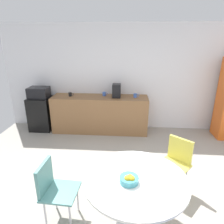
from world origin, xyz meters
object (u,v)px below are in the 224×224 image
microwave (39,92)px  mug_red (135,95)px  chair_yellow (176,159)px  mug_green (104,94)px  round_table (135,187)px  mini_fridge (41,113)px  coffee_maker (117,91)px  chair_teal (53,185)px  fruit_bowl (129,179)px  mug_white (70,94)px

microwave → mug_red: microwave is taller
chair_yellow → mug_red: size_ratio=6.43×
mug_green → round_table: bearing=-76.8°
mini_fridge → mug_red: 2.44m
mug_green → coffee_maker: coffee_maker is taller
mini_fridge → coffee_maker: 2.03m
microwave → coffee_maker: size_ratio=1.50×
round_table → chair_teal: (-1.01, 0.06, -0.09)m
fruit_bowl → mini_fridge: bearing=127.7°
chair_yellow → mini_fridge: bearing=145.6°
mug_white → coffee_maker: (1.14, -0.00, 0.11)m
coffee_maker → chair_teal: bearing=-103.2°
chair_yellow → mug_white: 2.99m
mug_red → coffee_maker: size_ratio=0.40×
microwave → mug_green: size_ratio=3.72×
round_table → mug_white: mug_white is taller
chair_yellow → mug_red: (-0.57, 2.03, 0.43)m
mini_fridge → coffee_maker: coffee_maker is taller
mini_fridge → mug_red: mug_red is taller
coffee_maker → chair_yellow: bearing=-63.2°
microwave → mug_white: microwave is taller
mini_fridge → chair_teal: mini_fridge is taller
chair_yellow → chair_teal: bearing=-156.6°
mug_green → mug_red: bearing=-6.8°
chair_yellow → coffee_maker: (-1.02, 2.02, 0.54)m
mug_green → fruit_bowl: bearing=-78.5°
fruit_bowl → mug_red: bearing=87.0°
mini_fridge → microwave: (0.00, 0.00, 0.55)m
fruit_bowl → chair_yellow: bearing=49.8°
fruit_bowl → mug_green: 3.05m
mug_white → fruit_bowl: bearing=-63.5°
microwave → mini_fridge: bearing=0.0°
mug_white → mug_red: size_ratio=1.00×
round_table → fruit_bowl: (-0.08, -0.08, 0.17)m
mug_green → mug_white: bearing=-173.3°
mini_fridge → fruit_bowl: (2.23, -2.88, 0.36)m
chair_teal → mug_red: mug_red is taller
chair_yellow → mug_green: 2.54m
chair_teal → mug_red: (1.09, 2.75, 0.43)m
mug_green → mug_red: size_ratio=1.00×
mini_fridge → coffee_maker: size_ratio=2.65×
chair_teal → coffee_maker: (0.64, 2.74, 0.54)m
mug_white → mug_red: (1.59, 0.01, 0.00)m
fruit_bowl → mug_red: size_ratio=1.64×
mug_red → chair_teal: bearing=-111.7°
mini_fridge → mug_white: bearing=0.1°
microwave → mug_white: size_ratio=3.72×
mug_red → chair_yellow: bearing=-74.2°
chair_teal → mug_white: (-0.50, 2.74, 0.43)m
round_table → mug_red: (0.08, 2.81, 0.33)m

